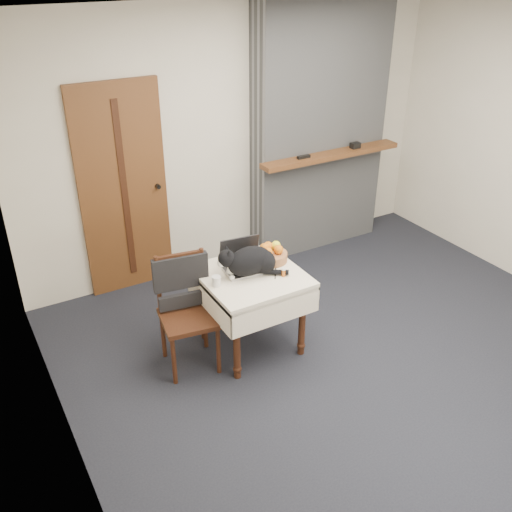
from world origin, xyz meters
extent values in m
plane|color=black|center=(0.00, 0.00, 0.00)|extent=(4.50, 4.50, 0.00)
cube|color=beige|center=(0.00, 2.00, 1.30)|extent=(4.50, 0.02, 2.60)
cube|color=beige|center=(-2.25, 0.00, 1.30)|extent=(0.02, 4.00, 2.60)
cube|color=white|center=(0.00, 0.00, 2.60)|extent=(4.50, 4.00, 0.02)
cube|color=brown|center=(-1.20, 1.98, 1.00)|extent=(0.82, 0.05, 2.00)
cube|color=#341E0E|center=(-1.20, 1.95, 1.00)|extent=(0.06, 0.01, 1.70)
cylinder|color=black|center=(-0.88, 1.93, 1.00)|extent=(0.04, 0.06, 0.04)
cube|color=gray|center=(0.90, 1.85, 1.30)|extent=(1.50, 0.30, 2.60)
cube|color=brown|center=(0.90, 1.61, 1.10)|extent=(1.62, 0.18, 0.05)
cube|color=black|center=(0.55, 1.61, 1.14)|extent=(0.14, 0.04, 0.03)
cube|color=black|center=(1.20, 1.61, 1.16)|extent=(0.10, 0.07, 0.06)
cylinder|color=#341E0E|center=(-0.97, 0.22, 0.32)|extent=(0.06, 0.06, 0.64)
sphere|color=#341E0E|center=(-0.97, 0.22, 0.08)|extent=(0.07, 0.07, 0.07)
cylinder|color=#341E0E|center=(-0.37, 0.22, 0.32)|extent=(0.06, 0.06, 0.64)
sphere|color=#341E0E|center=(-0.37, 0.22, 0.08)|extent=(0.07, 0.07, 0.07)
cylinder|color=#341E0E|center=(-0.97, 0.82, 0.32)|extent=(0.06, 0.06, 0.64)
sphere|color=#341E0E|center=(-0.97, 0.82, 0.08)|extent=(0.07, 0.07, 0.07)
cylinder|color=#341E0E|center=(-0.37, 0.82, 0.32)|extent=(0.06, 0.06, 0.64)
sphere|color=#341E0E|center=(-0.37, 0.82, 0.08)|extent=(0.07, 0.07, 0.07)
cube|color=beige|center=(-0.67, 0.52, 0.67)|extent=(0.78, 0.78, 0.06)
cube|color=beige|center=(-0.67, 0.13, 0.56)|extent=(0.78, 0.01, 0.22)
cube|color=beige|center=(-0.67, 0.90, 0.56)|extent=(0.78, 0.01, 0.22)
cube|color=beige|center=(-1.06, 0.52, 0.56)|extent=(0.01, 0.78, 0.22)
cube|color=beige|center=(-0.29, 0.52, 0.56)|extent=(0.01, 0.78, 0.22)
cube|color=#B7B7BC|center=(-0.69, 0.58, 0.71)|extent=(0.36, 0.27, 0.02)
cube|color=black|center=(-0.69, 0.58, 0.72)|extent=(0.29, 0.19, 0.00)
cube|color=black|center=(-0.67, 0.72, 0.83)|extent=(0.34, 0.10, 0.23)
cube|color=#97BCDD|center=(-0.67, 0.72, 0.83)|extent=(0.31, 0.08, 0.20)
ellipsoid|color=black|center=(-0.68, 0.52, 0.82)|extent=(0.41, 0.29, 0.24)
ellipsoid|color=black|center=(-0.57, 0.50, 0.80)|extent=(0.23, 0.25, 0.19)
sphere|color=black|center=(-0.87, 0.56, 0.87)|extent=(0.16, 0.16, 0.14)
ellipsoid|color=white|center=(-0.91, 0.57, 0.84)|extent=(0.07, 0.08, 0.07)
ellipsoid|color=white|center=(-0.83, 0.55, 0.77)|extent=(0.07, 0.09, 0.09)
cone|color=black|center=(-0.86, 0.52, 0.94)|extent=(0.05, 0.06, 0.06)
cone|color=black|center=(-0.85, 0.60, 0.94)|extent=(0.05, 0.06, 0.06)
cylinder|color=black|center=(-0.51, 0.40, 0.73)|extent=(0.19, 0.14, 0.04)
sphere|color=white|center=(-0.85, 0.51, 0.72)|extent=(0.05, 0.05, 0.05)
sphere|color=white|center=(-0.83, 0.60, 0.72)|extent=(0.05, 0.05, 0.05)
cylinder|color=silver|center=(-0.99, 0.50, 0.74)|extent=(0.07, 0.07, 0.08)
cylinder|color=#B05315|center=(-0.47, 0.36, 0.73)|extent=(0.03, 0.03, 0.06)
cylinder|color=silver|center=(-0.47, 0.36, 0.76)|extent=(0.03, 0.03, 0.01)
cylinder|color=#A26E41|center=(-0.42, 0.62, 0.74)|extent=(0.26, 0.26, 0.07)
sphere|color=#D86012|center=(-0.47, 0.59, 0.81)|extent=(0.08, 0.08, 0.08)
sphere|color=#D86012|center=(-0.38, 0.58, 0.81)|extent=(0.08, 0.08, 0.08)
sphere|color=#D86012|center=(-0.42, 0.68, 0.81)|extent=(0.08, 0.08, 0.08)
sphere|color=yellow|center=(-0.36, 0.66, 0.81)|extent=(0.08, 0.08, 0.08)
sphere|color=#D86012|center=(-0.46, 0.67, 0.81)|extent=(0.08, 0.08, 0.08)
cube|color=black|center=(-0.47, 0.51, 0.70)|extent=(0.12, 0.11, 0.01)
cube|color=#341E0E|center=(-1.22, 0.54, 0.44)|extent=(0.47, 0.47, 0.04)
cylinder|color=#341E0E|center=(-1.42, 0.39, 0.22)|extent=(0.04, 0.04, 0.44)
cylinder|color=#341E0E|center=(-1.07, 0.34, 0.22)|extent=(0.04, 0.04, 0.44)
cylinder|color=#341E0E|center=(-1.37, 0.75, 0.22)|extent=(0.04, 0.04, 0.44)
cylinder|color=#341E0E|center=(-1.02, 0.69, 0.22)|extent=(0.04, 0.04, 0.44)
cylinder|color=#341E0E|center=(-1.37, 0.75, 0.69)|extent=(0.04, 0.04, 0.49)
cylinder|color=#341E0E|center=(-1.02, 0.69, 0.69)|extent=(0.04, 0.04, 0.49)
cube|color=#341E0E|center=(-1.19, 0.72, 0.79)|extent=(0.36, 0.08, 0.28)
cube|color=black|center=(-1.19, 0.71, 0.77)|extent=(0.44, 0.12, 0.28)
camera|label=1|loc=(-2.59, -2.88, 2.99)|focal=40.00mm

